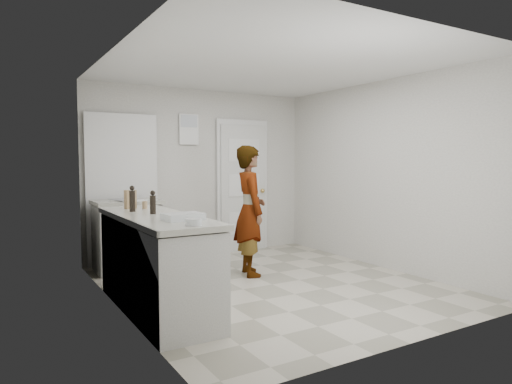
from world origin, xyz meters
TOP-DOWN VIEW (x-y plane):
  - ground at (0.00, 0.00)m, footprint 4.00×4.00m
  - room_shell at (-0.17, 1.95)m, footprint 4.00×4.00m
  - main_counter at (-1.45, -0.20)m, footprint 0.64×1.96m
  - side_counter at (-1.25, 1.55)m, footprint 0.84×0.61m
  - person at (0.01, 0.54)m, footprint 0.53×0.67m
  - cake_mix_box at (-1.50, 0.48)m, footprint 0.13×0.09m
  - spice_jar at (-1.37, 0.38)m, footprint 0.05×0.05m
  - oil_cruet_a at (-1.45, -0.12)m, footprint 0.06×0.06m
  - oil_cruet_b at (-1.56, 0.19)m, footprint 0.06×0.06m
  - baking_dish at (-1.36, -0.67)m, footprint 0.35×0.25m
  - egg_bowl at (-1.41, -1.02)m, footprint 0.13×0.13m
  - papers at (-1.25, 1.42)m, footprint 0.44×0.45m

SIDE VIEW (x-z plane):
  - ground at x=0.00m, z-range 0.00..0.00m
  - main_counter at x=-1.45m, z-range -0.04..0.89m
  - side_counter at x=-1.25m, z-range -0.03..0.89m
  - person at x=0.01m, z-range 0.00..1.63m
  - papers at x=-1.25m, z-range 0.93..0.94m
  - egg_bowl at x=-1.41m, z-range 0.93..0.98m
  - baking_dish at x=-1.36m, z-range 0.92..0.98m
  - spice_jar at x=-1.37m, z-range 0.93..1.01m
  - room_shell at x=-0.17m, z-range -0.98..3.02m
  - cake_mix_box at x=-1.50m, z-range 0.93..1.13m
  - oil_cruet_a at x=-1.45m, z-range 0.92..1.15m
  - oil_cruet_b at x=-1.56m, z-range 0.92..1.18m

